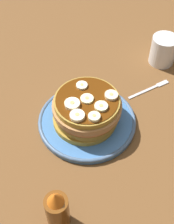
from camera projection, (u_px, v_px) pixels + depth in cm
name	position (u px, v px, depth cm)	size (l,w,h in cm)	color
ground_plane	(87.00, 127.00, 78.22)	(140.00, 140.00, 3.00)	brown
plate	(87.00, 121.00, 76.39)	(23.85, 23.85, 1.64)	#3F72B2
pancake_stack	(87.00, 109.00, 73.35)	(16.79, 16.33, 7.35)	#AB8731
banana_slice_0	(85.00, 98.00, 70.37)	(3.00, 3.00, 0.69)	#F2F0B2
banana_slice_1	(83.00, 85.00, 72.99)	(2.69, 2.69, 0.75)	#F3EAC3
banana_slice_2	(77.00, 116.00, 66.91)	(3.27, 3.27, 1.01)	#F6EAC2
banana_slice_3	(96.00, 116.00, 66.82)	(2.67, 2.67, 0.97)	beige
banana_slice_4	(72.00, 104.00, 69.10)	(3.48, 3.48, 0.99)	#FCEBBD
banana_slice_5	(111.00, 95.00, 70.80)	(3.03, 3.03, 0.94)	#FCECB7
banana_slice_6	(101.00, 107.00, 68.69)	(3.00, 3.00, 0.87)	#EFF2B8
coffee_mug	(164.00, 50.00, 88.73)	(10.36, 7.21, 8.27)	white
fork	(151.00, 88.00, 84.50)	(12.87, 4.01, 0.50)	silver
syrup_bottle	(57.00, 211.00, 57.16)	(4.41, 4.41, 11.94)	brown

